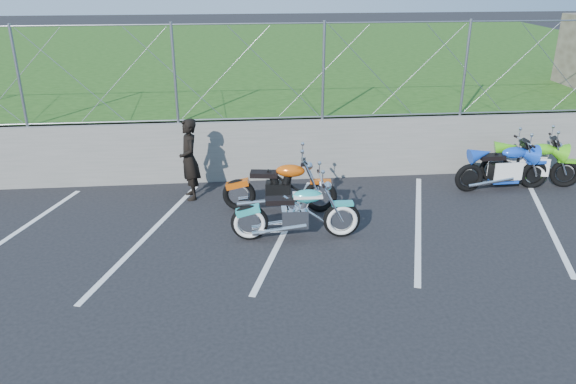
{
  "coord_description": "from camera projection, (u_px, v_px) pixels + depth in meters",
  "views": [
    {
      "loc": [
        -0.85,
        -7.9,
        4.38
      ],
      "look_at": [
        0.06,
        1.3,
        0.57
      ],
      "focal_mm": 35.0,
      "sensor_mm": 36.0,
      "label": 1
    }
  ],
  "objects": [
    {
      "name": "naked_orange",
      "position": [
        281.0,
        188.0,
        10.45
      ],
      "size": [
        2.15,
        0.73,
        1.07
      ],
      "rotation": [
        0.0,
        0.0,
        -0.14
      ],
      "color": "black",
      "rests_on": "ground"
    },
    {
      "name": "retaining_wall",
      "position": [
        275.0,
        150.0,
        11.99
      ],
      "size": [
        30.0,
        0.22,
        1.3
      ],
      "primitive_type": "cube",
      "color": "#62635E",
      "rests_on": "ground"
    },
    {
      "name": "sportbike_green",
      "position": [
        532.0,
        165.0,
        11.71
      ],
      "size": [
        1.96,
        0.79,
        1.04
      ],
      "rotation": [
        0.0,
        0.0,
        -0.29
      ],
      "color": "black",
      "rests_on": "ground"
    },
    {
      "name": "cruiser_turquoise",
      "position": [
        297.0,
        215.0,
        9.42
      ],
      "size": [
        2.2,
        0.69,
        1.09
      ],
      "rotation": [
        0.0,
        0.0,
        -0.02
      ],
      "color": "black",
      "rests_on": "ground"
    },
    {
      "name": "person_standing",
      "position": [
        189.0,
        159.0,
        10.92
      ],
      "size": [
        0.52,
        0.67,
        1.61
      ],
      "primitive_type": "imported",
      "rotation": [
        0.0,
        0.0,
        -1.32
      ],
      "color": "black",
      "rests_on": "ground"
    },
    {
      "name": "chain_link_fence",
      "position": [
        275.0,
        72.0,
        11.36
      ],
      "size": [
        28.0,
        0.03,
        2.0
      ],
      "color": "gray",
      "rests_on": "retaining_wall"
    },
    {
      "name": "parking_lines",
      "position": [
        353.0,
        225.0,
        10.04
      ],
      "size": [
        18.29,
        4.31,
        0.01
      ],
      "color": "silver",
      "rests_on": "ground"
    },
    {
      "name": "ground",
      "position": [
        292.0,
        256.0,
        9.01
      ],
      "size": [
        90.0,
        90.0,
        0.0
      ],
      "primitive_type": "plane",
      "color": "black",
      "rests_on": "ground"
    },
    {
      "name": "grass_field",
      "position": [
        255.0,
        68.0,
        21.19
      ],
      "size": [
        30.0,
        20.0,
        1.3
      ],
      "primitive_type": "cube",
      "color": "#204612",
      "rests_on": "ground"
    },
    {
      "name": "sportbike_blue",
      "position": [
        504.0,
        169.0,
        11.45
      ],
      "size": [
        2.01,
        0.72,
        1.04
      ],
      "rotation": [
        0.0,
        0.0,
        0.04
      ],
      "color": "black",
      "rests_on": "ground"
    }
  ]
}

